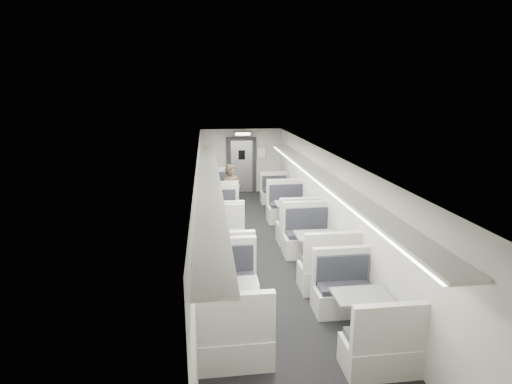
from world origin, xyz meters
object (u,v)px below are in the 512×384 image
object	(u,v)px
booth_right_a	(279,198)
exit_sign	(243,134)
booth_left_a	(218,200)
booth_right_b	(293,216)
booth_right_c	(317,252)
passenger	(232,194)
booth_right_d	(360,315)
booth_left_d	(230,307)
booth_left_c	(223,251)
vestibule_door	(242,165)
booth_left_b	(220,222)

from	to	relation	value
booth_right_a	exit_sign	bearing A→B (deg)	118.77
booth_left_a	booth_right_b	xyz separation A→B (m)	(2.00, -1.93, -0.01)
booth_right_c	passenger	bearing A→B (deg)	114.68
booth_right_a	exit_sign	xyz separation A→B (m)	(-1.00, 1.82, 1.93)
booth_left_a	booth_right_c	bearing A→B (deg)	-65.75
booth_right_d	booth_left_d	bearing A→B (deg)	167.03
booth_left_c	booth_right_c	world-z (taller)	booth_right_c
booth_left_d	exit_sign	world-z (taller)	exit_sign
booth_right_c	vestibule_door	bearing A→B (deg)	98.14
booth_left_c	booth_left_d	distance (m)	2.33
booth_right_b	booth_right_d	xyz separation A→B (m)	(0.00, -4.96, -0.04)
booth_right_c	exit_sign	xyz separation A→B (m)	(-1.00, 6.50, 1.87)
booth_left_d	vestibule_door	size ratio (longest dim) A/B	1.06
booth_left_a	booth_left_d	distance (m)	6.43
booth_right_c	vestibule_door	size ratio (longest dim) A/B	1.10
booth_left_a	booth_right_a	size ratio (longest dim) A/B	1.21
booth_left_a	booth_left_b	bearing A→B (deg)	-90.00
booth_left_a	booth_left_c	size ratio (longest dim) A/B	1.04
booth_right_b	passenger	bearing A→B (deg)	148.37
booth_right_d	booth_right_c	bearing A→B (deg)	90.00
booth_left_a	booth_left_b	size ratio (longest dim) A/B	1.07
booth_right_c	booth_right_d	distance (m)	2.45
booth_right_a	booth_left_b	bearing A→B (deg)	-130.05
booth_left_a	exit_sign	bearing A→B (deg)	64.10
booth_left_b	booth_right_d	bearing A→B (deg)	-67.16
booth_right_d	vestibule_door	size ratio (longest dim) A/B	1.00
booth_left_a	exit_sign	world-z (taller)	exit_sign
booth_left_c	passenger	distance (m)	3.22
booth_left_b	booth_right_d	world-z (taller)	booth_left_b
booth_left_b	booth_right_a	distance (m)	3.11
booth_right_c	booth_left_a	bearing A→B (deg)	114.25
booth_left_b	booth_right_c	world-z (taller)	booth_right_c
booth_right_c	exit_sign	world-z (taller)	exit_sign
booth_left_c	booth_right_c	bearing A→B (deg)	-9.55
booth_left_d	booth_left_a	bearing A→B (deg)	90.00
booth_left_c	vestibule_door	world-z (taller)	vestibule_door
booth_right_a	vestibule_door	xyz separation A→B (m)	(-1.00, 2.31, 0.69)
booth_left_a	booth_right_c	size ratio (longest dim) A/B	1.02
booth_right_d	booth_left_c	bearing A→B (deg)	125.67
booth_left_b	passenger	xyz separation A→B (m)	(0.39, 1.21, 0.47)
booth_left_b	exit_sign	world-z (taller)	exit_sign
booth_left_c	booth_right_d	size ratio (longest dim) A/B	1.09
exit_sign	booth_right_b	bearing A→B (deg)	-75.92
booth_left_a	passenger	distance (m)	1.10
booth_right_a	booth_right_c	world-z (taller)	booth_right_c
booth_right_d	passenger	bearing A→B (deg)	105.13
booth_left_b	booth_right_d	xyz separation A→B (m)	(2.00, -4.75, -0.02)
booth_left_b	booth_right_b	xyz separation A→B (m)	(2.00, 0.21, 0.02)
booth_right_a	booth_left_d	bearing A→B (deg)	-106.70
booth_left_d	booth_right_d	xyz separation A→B (m)	(2.00, -0.46, -0.02)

